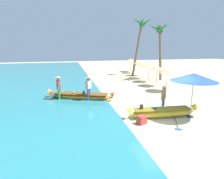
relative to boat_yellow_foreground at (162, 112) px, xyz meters
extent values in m
plane|color=beige|center=(-0.03, 0.08, -0.27)|extent=(80.00, 80.00, 0.00)
ellipsoid|color=yellow|center=(0.01, 0.00, -0.04)|extent=(3.65, 1.01, 0.46)
cone|color=yellow|center=(1.75, -0.17, 0.24)|extent=(0.44, 0.44, 0.47)
cone|color=yellow|center=(-1.73, 0.17, 0.24)|extent=(0.44, 0.44, 0.47)
cube|color=olive|center=(0.01, 0.00, 0.19)|extent=(3.08, 0.97, 0.04)
cylinder|color=#2D2D33|center=(-1.09, 0.21, 0.31)|extent=(0.20, 0.20, 0.24)
cylinder|color=#386699|center=(-0.39, 0.05, 0.24)|extent=(0.22, 0.22, 0.10)
sphere|color=tan|center=(0.15, -0.04, 0.27)|extent=(0.15, 0.15, 0.15)
ellipsoid|color=orange|center=(-3.94, 4.41, -0.05)|extent=(4.51, 2.54, 0.44)
cone|color=orange|center=(-1.90, 3.54, 0.22)|extent=(0.59, 0.63, 0.56)
cone|color=orange|center=(-5.99, 5.27, 0.22)|extent=(0.59, 0.63, 0.56)
cube|color=brown|center=(-3.94, 4.41, 0.17)|extent=(3.84, 2.27, 0.04)
sphere|color=tan|center=(-5.24, 4.91, 0.24)|extent=(0.14, 0.14, 0.14)
sphere|color=tan|center=(-4.45, 4.50, 0.26)|extent=(0.18, 0.18, 0.18)
cylinder|color=#2D2D33|center=(-3.74, 4.27, 0.28)|extent=(0.16, 0.16, 0.22)
cylinder|color=#3D5BA8|center=(-3.40, 3.89, 0.19)|extent=(0.14, 0.14, 0.91)
cylinder|color=#3D5BA8|center=(-3.50, 3.79, 0.19)|extent=(0.14, 0.14, 0.91)
cube|color=silver|center=(-3.45, 3.84, 0.92)|extent=(0.41, 0.40, 0.55)
cylinder|color=#9E7051|center=(-3.27, 3.98, 0.87)|extent=(0.19, 0.20, 0.50)
cylinder|color=#9E7051|center=(-3.61, 3.67, 0.87)|extent=(0.19, 0.20, 0.50)
sphere|color=#9E7051|center=(-3.45, 3.84, 1.31)|extent=(0.22, 0.22, 0.22)
cylinder|color=tan|center=(-3.45, 3.84, 1.39)|extent=(0.44, 0.44, 0.02)
cone|color=tan|center=(-3.45, 3.84, 1.46)|extent=(0.26, 0.26, 0.12)
cylinder|color=#3D5BA8|center=(0.43, 0.70, 0.12)|extent=(0.14, 0.14, 0.78)
cylinder|color=#3D5BA8|center=(0.52, 0.81, 0.12)|extent=(0.14, 0.14, 0.78)
cube|color=#9E7051|center=(0.48, 0.76, 0.80)|extent=(0.40, 0.42, 0.57)
cylinder|color=#9E7051|center=(0.32, 0.59, 0.75)|extent=(0.21, 0.19, 0.52)
cylinder|color=#9E7051|center=(0.60, 0.95, 0.75)|extent=(0.21, 0.19, 0.52)
sphere|color=#9E7051|center=(0.48, 0.76, 1.20)|extent=(0.22, 0.22, 0.22)
cylinder|color=green|center=(-5.43, 4.44, 0.14)|extent=(0.14, 0.14, 0.81)
cylinder|color=green|center=(-5.46, 4.58, 0.14)|extent=(0.14, 0.14, 0.81)
cube|color=#DB3D38|center=(-5.45, 4.51, 0.86)|extent=(0.28, 0.39, 0.63)
cylinder|color=tan|center=(-5.43, 4.28, 0.81)|extent=(0.22, 0.13, 0.57)
cylinder|color=tan|center=(-5.51, 4.73, 0.81)|extent=(0.22, 0.13, 0.57)
sphere|color=tan|center=(-5.45, 4.51, 1.29)|extent=(0.22, 0.22, 0.22)
cylinder|color=tan|center=(-5.45, 4.51, 1.37)|extent=(0.44, 0.44, 0.02)
cone|color=tan|center=(-5.45, 4.51, 1.44)|extent=(0.26, 0.26, 0.12)
cylinder|color=#B7B7BC|center=(1.48, -0.37, 0.91)|extent=(0.05, 0.05, 2.35)
cone|color=blue|center=(1.48, -0.37, 1.90)|extent=(2.36, 2.36, 0.41)
cylinder|color=#333338|center=(1.48, -0.37, -0.24)|extent=(0.36, 0.36, 0.06)
cylinder|color=#8E6B47|center=(3.24, 5.21, 0.68)|extent=(0.04, 0.04, 1.90)
cone|color=tan|center=(3.24, 5.21, 1.48)|extent=(1.60, 1.60, 0.32)
cylinder|color=#8E6B47|center=(3.39, 7.37, 0.68)|extent=(0.04, 0.04, 1.90)
cone|color=tan|center=(3.39, 7.37, 1.48)|extent=(1.60, 1.60, 0.32)
cylinder|color=#8E6B47|center=(3.56, 9.51, 0.68)|extent=(0.04, 0.04, 1.90)
cone|color=tan|center=(3.56, 9.51, 1.48)|extent=(1.60, 1.60, 0.32)
cylinder|color=#8E6B47|center=(3.77, 11.77, 0.68)|extent=(0.04, 0.04, 1.90)
cone|color=tan|center=(3.77, 11.77, 1.48)|extent=(1.60, 1.60, 0.32)
cylinder|color=#8E6B47|center=(4.26, 13.86, 0.68)|extent=(0.04, 0.04, 1.90)
cone|color=tan|center=(4.26, 13.86, 1.48)|extent=(1.60, 1.60, 0.32)
cylinder|color=#8E6B47|center=(4.32, 16.28, 0.68)|extent=(0.04, 0.04, 1.90)
cone|color=tan|center=(4.32, 16.28, 1.48)|extent=(1.60, 1.60, 0.32)
cylinder|color=#8E6B47|center=(4.61, 18.14, 0.68)|extent=(0.04, 0.04, 1.90)
cone|color=tan|center=(4.61, 18.14, 1.48)|extent=(1.60, 1.60, 0.32)
cylinder|color=brown|center=(5.20, 10.28, 2.67)|extent=(0.71, 0.28, 5.90)
cone|color=#287033|center=(5.48, 10.30, 5.47)|extent=(1.81, 0.42, 0.85)
cone|color=#287033|center=(5.19, 10.75, 5.43)|extent=(1.06, 1.84, 0.97)
cone|color=#287033|center=(4.56, 10.57, 5.37)|extent=(1.73, 1.32, 1.12)
cone|color=#287033|center=(4.67, 10.00, 5.44)|extent=(1.42, 1.31, 0.91)
cone|color=#287033|center=(5.13, 9.85, 5.35)|extent=(0.82, 1.66, 1.13)
cylinder|color=brown|center=(4.08, 14.26, 3.16)|extent=(1.39, 0.28, 6.91)
cone|color=#287033|center=(5.14, 14.31, 6.43)|extent=(1.87, 0.55, 0.93)
cone|color=#287033|center=(4.92, 14.59, 6.40)|extent=(1.32, 1.45, 0.99)
cone|color=#287033|center=(4.57, 14.73, 6.38)|extent=(0.61, 1.77, 1.04)
cone|color=#287033|center=(4.25, 14.50, 6.40)|extent=(1.59, 1.17, 0.99)
cone|color=#287033|center=(4.15, 14.05, 6.40)|extent=(1.91, 1.10, 1.01)
cone|color=#287033|center=(4.50, 13.88, 6.34)|extent=(0.82, 1.46, 1.09)
cone|color=#287033|center=(4.95, 13.92, 6.30)|extent=(1.35, 1.42, 1.21)
cube|color=#C63838|center=(-1.40, -0.59, -0.07)|extent=(0.50, 0.47, 0.41)
cylinder|color=#8E6B47|center=(0.29, -0.95, -0.24)|extent=(0.66, 1.31, 0.05)
ellipsoid|color=#2D60B7|center=(-0.01, -1.60, -0.24)|extent=(0.41, 0.34, 0.03)
camera|label=1|loc=(-4.81, -8.43, 3.43)|focal=29.61mm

